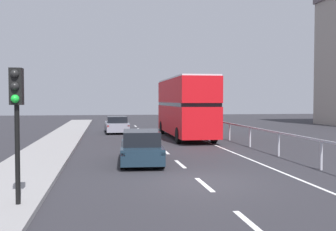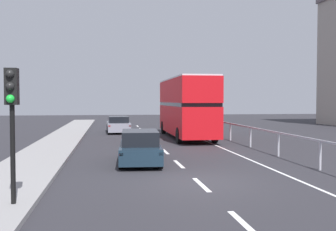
{
  "view_description": "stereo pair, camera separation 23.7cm",
  "coord_description": "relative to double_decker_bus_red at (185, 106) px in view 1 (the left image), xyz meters",
  "views": [
    {
      "loc": [
        -3.14,
        -12.81,
        2.71
      ],
      "look_at": [
        0.28,
        8.63,
        1.86
      ],
      "focal_mm": 42.51,
      "sensor_mm": 36.0,
      "label": 1
    },
    {
      "loc": [
        -2.9,
        -12.85,
        2.71
      ],
      "look_at": [
        0.28,
        8.63,
        1.86
      ],
      "focal_mm": 42.51,
      "sensor_mm": 36.0,
      "label": 2
    }
  ],
  "objects": [
    {
      "name": "ground_plane",
      "position": [
        -2.55,
        -15.03,
        -2.33
      ],
      "size": [
        75.99,
        120.0,
        0.1
      ],
      "primitive_type": "cube",
      "color": "#2A292E"
    },
    {
      "name": "near_sidewalk_kerb",
      "position": [
        -8.63,
        -15.03,
        -2.21
      ],
      "size": [
        2.62,
        80.0,
        0.14
      ],
      "primitive_type": "cube",
      "color": "gray",
      "rests_on": "ground"
    },
    {
      "name": "lane_paint_markings",
      "position": [
        -0.52,
        -6.54,
        -2.27
      ],
      "size": [
        3.54,
        46.0,
        0.01
      ],
      "color": "silver",
      "rests_on": "ground"
    },
    {
      "name": "bridge_side_railing",
      "position": [
        2.59,
        -6.03,
        -1.32
      ],
      "size": [
        0.1,
        42.0,
        1.18
      ],
      "color": "#B1B0BA",
      "rests_on": "ground"
    },
    {
      "name": "double_decker_bus_red",
      "position": [
        0.0,
        0.0,
        0.0
      ],
      "size": [
        2.58,
        10.24,
        4.25
      ],
      "rotation": [
        0.0,
        0.0,
        -0.0
      ],
      "color": "red",
      "rests_on": "ground"
    },
    {
      "name": "hatchback_car_near",
      "position": [
        -4.15,
        -10.9,
        -1.6
      ],
      "size": [
        1.95,
        4.46,
        1.41
      ],
      "rotation": [
        0.0,
        0.0,
        -0.06
      ],
      "color": "#182937",
      "rests_on": "ground"
    },
    {
      "name": "traffic_signal_pole",
      "position": [
        -7.81,
        -17.7,
        0.38
      ],
      "size": [
        0.3,
        0.42,
        3.35
      ],
      "color": "black",
      "rests_on": "near_sidewalk_kerb"
    },
    {
      "name": "sedan_car_ahead",
      "position": [
        -4.72,
        5.13,
        -1.61
      ],
      "size": [
        1.93,
        4.37,
        1.37
      ],
      "rotation": [
        0.0,
        0.0,
        0.03
      ],
      "color": "gray",
      "rests_on": "ground"
    }
  ]
}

